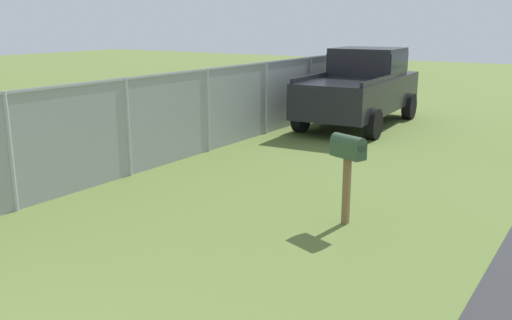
% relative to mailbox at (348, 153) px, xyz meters
% --- Properties ---
extents(mailbox, '(0.37, 0.56, 1.29)m').
position_rel_mailbox_xyz_m(mailbox, '(0.00, 0.00, 0.00)').
color(mailbox, brown).
rests_on(mailbox, ground).
extents(pickup_truck, '(5.18, 2.44, 2.09)m').
position_rel_mailbox_xyz_m(pickup_truck, '(7.56, 2.94, 0.07)').
color(pickup_truck, black).
rests_on(pickup_truck, ground).
extents(fence_section, '(16.89, 0.07, 1.83)m').
position_rel_mailbox_xyz_m(fence_section, '(1.37, 4.46, -0.05)').
color(fence_section, '#9EA3A8').
rests_on(fence_section, ground).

